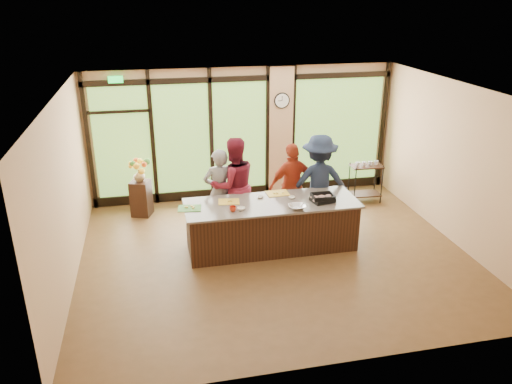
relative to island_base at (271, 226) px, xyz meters
name	(u,v)px	position (x,y,z in m)	size (l,w,h in m)	color
floor	(275,254)	(0.00, -0.30, -0.44)	(7.00, 7.00, 0.00)	brown
ceiling	(278,92)	(0.00, -0.30, 2.56)	(7.00, 7.00, 0.00)	white
back_wall	(244,134)	(0.00, 2.70, 1.06)	(7.00, 7.00, 0.00)	tan
left_wall	(64,194)	(-3.50, -0.30, 1.06)	(6.00, 6.00, 0.00)	tan
right_wall	(457,165)	(3.50, -0.30, 1.06)	(6.00, 6.00, 0.00)	tan
window_wall	(251,138)	(0.16, 2.65, 0.95)	(6.90, 0.12, 3.00)	tan
island_base	(271,226)	(0.00, 0.00, 0.00)	(3.10, 1.00, 0.88)	black
countertop	(272,203)	(0.00, 0.00, 0.46)	(3.20, 1.10, 0.04)	#6F635C
wall_clock	(282,101)	(0.85, 2.57, 1.81)	(0.36, 0.04, 0.36)	black
cook_left	(220,192)	(-0.84, 0.84, 0.43)	(0.64, 0.42, 1.74)	gray
cook_midleft	(234,185)	(-0.56, 0.85, 0.53)	(0.95, 0.74, 1.95)	maroon
cook_midright	(292,186)	(0.63, 0.82, 0.44)	(1.03, 0.43, 1.76)	maroon
cook_right	(319,182)	(1.15, 0.71, 0.53)	(1.25, 0.72, 1.94)	#1A243A
roasting_pan	(323,200)	(0.93, -0.16, 0.52)	(0.40, 0.31, 0.07)	black
mixing_bowl	(297,207)	(0.38, -0.39, 0.52)	(0.29, 0.29, 0.07)	silver
cutting_board_left	(190,208)	(-1.50, 0.03, 0.49)	(0.41, 0.31, 0.01)	#3E802E
cutting_board_center	(229,202)	(-0.77, 0.18, 0.49)	(0.38, 0.29, 0.01)	gold
cutting_board_right	(278,193)	(0.21, 0.39, 0.49)	(0.42, 0.31, 0.01)	gold
prep_bowl_near	(241,209)	(-0.61, -0.21, 0.50)	(0.14, 0.14, 0.05)	white
prep_bowl_mid	(292,198)	(0.41, 0.10, 0.50)	(0.12, 0.12, 0.04)	white
prep_bowl_far	(261,197)	(-0.15, 0.26, 0.49)	(0.12, 0.12, 0.03)	white
red_ramekin	(233,209)	(-0.76, -0.25, 0.53)	(0.12, 0.12, 0.09)	red
flower_stand	(141,198)	(-2.39, 2.03, -0.05)	(0.39, 0.39, 0.78)	black
flower_vase	(139,176)	(-2.39, 2.03, 0.46)	(0.24, 0.24, 0.25)	olive
bar_cart	(366,178)	(2.63, 1.72, 0.14)	(0.73, 0.44, 0.97)	black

